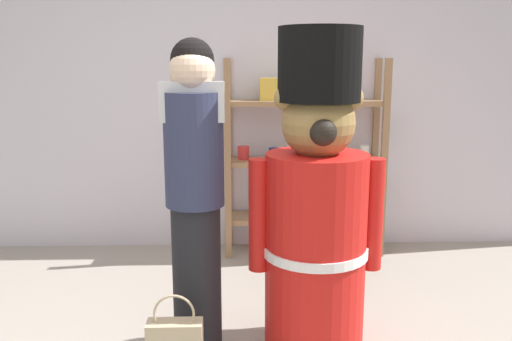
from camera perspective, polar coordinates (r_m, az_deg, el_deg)
back_wall at (r=4.45m, az=-2.45°, el=8.38°), size 6.40×0.12×2.60m
merchandise_shelf at (r=4.31m, az=5.00°, el=1.55°), size 1.27×0.35×1.57m
teddy_bear_guard at (r=2.82m, az=6.46°, el=-4.34°), size 0.71×0.56×1.72m
person_shopper at (r=2.77m, az=-6.56°, el=-2.08°), size 0.32×0.30×1.67m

